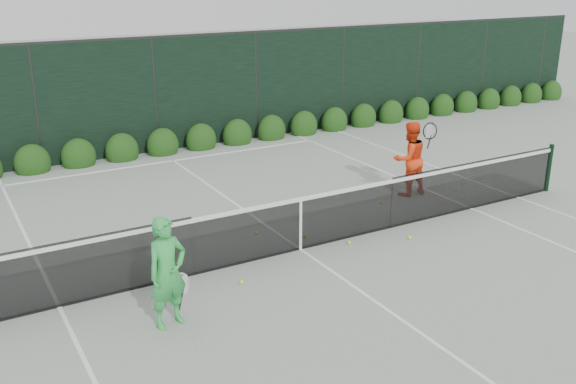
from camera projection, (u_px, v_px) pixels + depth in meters
ground at (300, 250)px, 11.32m from camera, size 80.00×80.00×0.00m
tennis_net at (299, 222)px, 11.13m from camera, size 12.90×0.10×1.07m
player_woman at (168, 273)px, 8.68m from camera, size 0.68×0.51×1.60m
player_man at (409, 159)px, 13.83m from camera, size 0.90×0.65×1.62m
court_lines at (300, 249)px, 11.31m from camera, size 11.03×23.83×0.01m
windscreen_fence at (405, 219)px, 8.60m from camera, size 32.00×21.07×3.06m
hedge_row at (163, 145)px, 17.09m from camera, size 31.66×0.65×0.94m
tennis_balls at (327, 237)px, 11.76m from camera, size 4.22×1.89×0.07m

